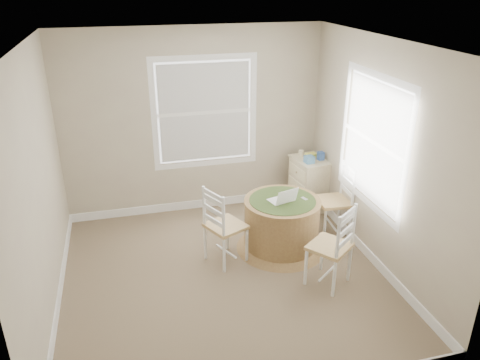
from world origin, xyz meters
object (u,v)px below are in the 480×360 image
object	(u,v)px
chair_right	(334,201)
laptop	(282,199)
chair_near	(329,246)
corner_chest	(309,183)
chair_left	(226,225)
round_table	(282,222)

from	to	relation	value
chair_right	laptop	bearing A→B (deg)	-71.43
chair_right	laptop	world-z (taller)	chair_right
chair_near	laptop	xyz separation A→B (m)	(-0.27, 0.79, 0.22)
chair_right	corner_chest	world-z (taller)	chair_right
chair_left	chair_near	size ratio (longest dim) A/B	1.00
round_table	chair_near	distance (m)	0.87
chair_left	chair_right	size ratio (longest dim) A/B	1.00
corner_chest	chair_near	bearing A→B (deg)	-112.74
chair_near	laptop	size ratio (longest dim) A/B	2.71
round_table	chair_left	bearing A→B (deg)	169.92
round_table	laptop	size ratio (longest dim) A/B	3.20
round_table	laptop	distance (m)	0.33
corner_chest	chair_left	bearing A→B (deg)	-151.71
chair_left	chair_right	xyz separation A→B (m)	(1.51, 0.28, 0.00)
laptop	corner_chest	size ratio (longest dim) A/B	0.46
chair_near	chair_left	bearing A→B (deg)	-73.81
chair_left	chair_near	xyz separation A→B (m)	(0.99, -0.73, 0.00)
chair_near	corner_chest	xyz separation A→B (m)	(0.49, 1.79, -0.09)
round_table	chair_near	world-z (taller)	chair_near
round_table	chair_near	bearing A→B (deg)	-90.09
chair_left	chair_right	world-z (taller)	same
chair_right	corner_chest	xyz separation A→B (m)	(-0.02, 0.78, -0.09)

